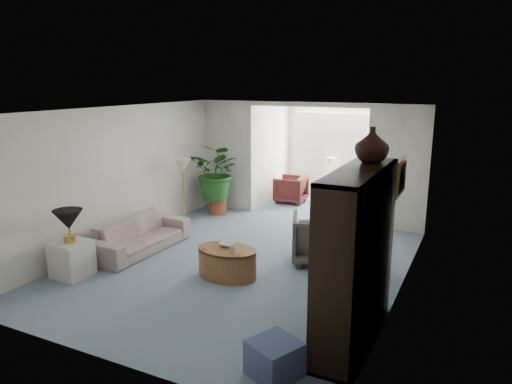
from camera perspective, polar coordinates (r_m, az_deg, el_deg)
The scene contains 26 objects.
floor at distance 7.80m, azimuth -1.97°, elevation -8.81°, with size 6.00×6.00×0.00m, color gray.
sunroom_floor at distance 11.39m, azimuth 7.78°, elevation -1.74°, with size 2.60×2.60×0.00m, color gray.
back_pier_left at distance 10.90m, azimuth -3.42°, elevation 4.40°, with size 1.20×0.12×2.50m, color white.
back_pier_right at distance 9.63m, azimuth 16.69°, elevation 2.67°, with size 1.20×0.12×2.50m, color white.
back_header at distance 9.98m, azimuth 6.19°, elevation 10.45°, with size 2.60×0.12×0.10m, color white.
window_pane at distance 12.14m, azimuth 9.62°, elevation 5.86°, with size 2.20×0.02×1.50m, color white.
window_blinds at distance 12.11m, azimuth 9.58°, elevation 5.85°, with size 2.20×0.02×1.50m, color white.
framed_picture at distance 6.45m, azimuth 17.13°, elevation 1.68°, with size 0.04×0.50×0.40m, color beige.
sofa at distance 8.59m, azimuth -13.82°, elevation -5.05°, with size 1.97×0.77×0.57m, color #BCAF9F.
end_table at distance 7.81m, azimuth -21.33°, elevation -7.54°, with size 0.50×0.50×0.55m, color silver.
table_lamp at distance 7.62m, azimuth -21.73°, elevation -3.12°, with size 0.44×0.44×0.30m, color black.
floor_lamp at distance 9.75m, azimuth -8.87°, elevation 3.20°, with size 0.36×0.36×0.28m, color beige.
coffee_table at distance 7.30m, azimuth -3.50°, elevation -8.49°, with size 0.95×0.95×0.45m, color #945F35.
coffee_bowl at distance 7.32m, azimuth -3.49°, elevation -6.33°, with size 0.23×0.23×0.06m, color silver.
coffee_cup at distance 7.06m, azimuth -2.87°, elevation -6.91°, with size 0.10×0.10×0.10m, color #BBB5A3.
wingback_chair at distance 7.89m, azimuth 7.60°, elevation -5.52°, with size 0.86×0.89×0.81m, color #5E574A.
side_table_dark at distance 8.02m, azimuth 13.04°, elevation -6.15°, with size 0.52×0.41×0.62m, color black.
entertainment_cabinet at distance 5.45m, azimuth 11.95°, elevation -7.74°, with size 0.48×1.81×2.01m, color black.
cabinet_urn at distance 5.63m, azimuth 13.82°, elevation 5.56°, with size 0.40×0.40×0.41m, color black.
ottoman at distance 5.09m, azimuth 2.26°, elevation -19.42°, with size 0.46×0.46×0.37m, color slate.
plant_pot at distance 10.70m, azimuth -4.61°, elevation -1.77°, with size 0.40×0.40×0.32m, color brown.
house_plant at distance 10.52m, azimuth -4.69°, elevation 2.43°, with size 1.15×0.99×1.28m, color #22571E.
sunroom_chair_blue at distance 11.17m, azimuth 11.36°, elevation -0.20°, with size 0.80×0.82×0.75m, color slate.
sunroom_chair_maroon at distance 11.64m, azimuth 4.21°, elevation 0.33°, with size 0.70×0.72×0.65m, color maroon.
sunroom_table at distance 12.10m, azimuth 8.84°, elevation 0.44°, with size 0.45×0.35×0.55m, color #945F35.
shelf_clutter at distance 5.28m, azimuth 10.99°, elevation -7.42°, with size 0.30×0.83×1.06m.
Camera 1 is at (3.42, -6.36, 2.94)m, focal length 33.15 mm.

